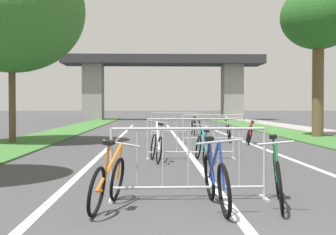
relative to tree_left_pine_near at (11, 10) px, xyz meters
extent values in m
cube|color=#386B2D|center=(0.50, 7.48, -4.84)|extent=(2.33, 52.52, 0.05)
cube|color=#386B2D|center=(11.90, 7.48, -4.84)|extent=(2.33, 52.52, 0.05)
cube|color=gray|center=(14.05, 7.48, -4.82)|extent=(1.97, 52.52, 0.08)
cube|color=silver|center=(6.20, 1.19, -4.86)|extent=(0.14, 30.38, 0.01)
cube|color=silver|center=(8.70, 1.19, -4.86)|extent=(0.14, 30.38, 0.01)
cube|color=silver|center=(3.71, 1.19, -4.86)|extent=(0.14, 30.38, 0.01)
cube|color=#2D2D30|center=(6.20, 29.40, 1.13)|extent=(19.99, 4.15, 0.86)
cube|color=gray|center=(-0.80, 29.40, -2.08)|extent=(1.94, 2.40, 5.56)
cube|color=gray|center=(13.20, 29.40, -2.08)|extent=(1.94, 2.40, 5.56)
cylinder|color=brown|center=(0.00, 0.00, -3.43)|extent=(0.25, 0.25, 2.86)
ellipsoid|color=#38702D|center=(0.00, 0.00, 0.00)|extent=(5.35, 5.35, 4.55)
cylinder|color=brown|center=(12.36, 2.76, -2.86)|extent=(0.49, 0.49, 4.01)
ellipsoid|color=#23561E|center=(12.36, 2.76, 0.37)|extent=(3.28, 3.28, 2.79)
cylinder|color=#ADADB2|center=(4.56, -10.50, -4.34)|extent=(0.04, 0.04, 1.05)
cube|color=#ADADB2|center=(4.56, -10.50, -4.85)|extent=(0.07, 0.44, 0.03)
cylinder|color=#ADADB2|center=(6.78, -10.47, -4.34)|extent=(0.04, 0.04, 1.05)
cube|color=#ADADB2|center=(6.78, -10.47, -4.85)|extent=(0.07, 0.44, 0.03)
cylinder|color=#ADADB2|center=(5.67, -10.49, -3.83)|extent=(2.22, 0.07, 0.04)
cylinder|color=#ADADB2|center=(5.67, -10.49, -4.68)|extent=(2.22, 0.07, 0.04)
cylinder|color=#ADADB2|center=(4.93, -10.50, -4.25)|extent=(0.02, 0.02, 0.87)
cylinder|color=#ADADB2|center=(5.30, -10.49, -4.25)|extent=(0.02, 0.02, 0.87)
cylinder|color=#ADADB2|center=(5.67, -10.49, -4.25)|extent=(0.02, 0.02, 0.87)
cylinder|color=#ADADB2|center=(6.04, -10.48, -4.25)|extent=(0.02, 0.02, 0.87)
cylinder|color=#ADADB2|center=(6.41, -10.47, -4.25)|extent=(0.02, 0.02, 0.87)
cylinder|color=#ADADB2|center=(5.03, -5.36, -4.34)|extent=(0.04, 0.04, 1.05)
cube|color=#ADADB2|center=(5.03, -5.36, -4.85)|extent=(0.08, 0.44, 0.03)
cylinder|color=#ADADB2|center=(7.25, -5.27, -4.34)|extent=(0.04, 0.04, 1.05)
cube|color=#ADADB2|center=(7.25, -5.27, -4.85)|extent=(0.08, 0.44, 0.03)
cylinder|color=#ADADB2|center=(6.14, -5.31, -3.83)|extent=(2.22, 0.13, 0.04)
cylinder|color=#ADADB2|center=(6.14, -5.31, -4.68)|extent=(2.22, 0.13, 0.04)
cylinder|color=#ADADB2|center=(5.40, -5.34, -4.25)|extent=(0.02, 0.02, 0.87)
cylinder|color=#ADADB2|center=(5.77, -5.33, -4.25)|extent=(0.02, 0.02, 0.87)
cylinder|color=#ADADB2|center=(6.14, -5.31, -4.25)|extent=(0.02, 0.02, 0.87)
cylinder|color=#ADADB2|center=(6.51, -5.30, -4.25)|extent=(0.02, 0.02, 0.87)
cylinder|color=#ADADB2|center=(6.88, -5.28, -4.25)|extent=(0.02, 0.02, 0.87)
cylinder|color=#ADADB2|center=(6.29, -0.10, -4.34)|extent=(0.04, 0.04, 1.05)
cube|color=#ADADB2|center=(6.29, -0.10, -4.85)|extent=(0.08, 0.44, 0.03)
cylinder|color=#ADADB2|center=(8.51, -0.18, -4.34)|extent=(0.04, 0.04, 1.05)
cube|color=#ADADB2|center=(8.51, -0.18, -4.85)|extent=(0.08, 0.44, 0.03)
cylinder|color=#ADADB2|center=(7.40, -0.14, -3.83)|extent=(2.22, 0.12, 0.04)
cylinder|color=#ADADB2|center=(7.40, -0.14, -4.68)|extent=(2.22, 0.12, 0.04)
cylinder|color=#ADADB2|center=(6.66, -0.11, -4.25)|extent=(0.02, 0.02, 0.87)
cylinder|color=#ADADB2|center=(7.03, -0.13, -4.25)|extent=(0.02, 0.02, 0.87)
cylinder|color=#ADADB2|center=(7.40, -0.14, -4.25)|extent=(0.02, 0.02, 0.87)
cylinder|color=#ADADB2|center=(7.77, -0.15, -4.25)|extent=(0.02, 0.02, 0.87)
cylinder|color=#ADADB2|center=(8.14, -0.17, -4.25)|extent=(0.02, 0.02, 0.87)
cylinder|color=#ADADB2|center=(5.11, 5.05, -4.34)|extent=(0.04, 0.04, 1.05)
cube|color=#ADADB2|center=(5.11, 5.05, -4.85)|extent=(0.07, 0.44, 0.03)
cylinder|color=#ADADB2|center=(7.33, 5.01, -4.34)|extent=(0.04, 0.04, 1.05)
cube|color=#ADADB2|center=(7.33, 5.01, -4.85)|extent=(0.07, 0.44, 0.03)
cylinder|color=#ADADB2|center=(6.22, 5.03, -3.83)|extent=(2.22, 0.08, 0.04)
cylinder|color=#ADADB2|center=(6.22, 5.03, -4.68)|extent=(2.22, 0.08, 0.04)
cylinder|color=#ADADB2|center=(5.48, 5.04, -4.25)|extent=(0.02, 0.02, 0.87)
cylinder|color=#ADADB2|center=(5.85, 5.04, -4.25)|extent=(0.02, 0.02, 0.87)
cylinder|color=#ADADB2|center=(6.22, 5.03, -4.25)|extent=(0.02, 0.02, 0.87)
cylinder|color=#ADADB2|center=(6.59, 5.03, -4.25)|extent=(0.02, 0.02, 0.87)
cylinder|color=#ADADB2|center=(6.96, 5.02, -4.25)|extent=(0.02, 0.02, 0.87)
torus|color=black|center=(6.40, -6.42, -4.56)|extent=(0.16, 0.61, 0.61)
torus|color=black|center=(6.33, -5.35, -4.56)|extent=(0.16, 0.61, 0.61)
cylinder|color=#197A7F|center=(6.40, -5.90, -4.27)|extent=(0.05, 1.04, 0.60)
cylinder|color=#197A7F|center=(6.41, -6.11, -4.35)|extent=(0.12, 0.12, 0.51)
cylinder|color=#197A7F|center=(6.38, -6.25, -4.58)|extent=(0.06, 0.35, 0.07)
cylinder|color=#197A7F|center=(6.37, -5.37, -4.27)|extent=(0.12, 0.09, 0.57)
cube|color=black|center=(6.44, -6.15, -4.09)|extent=(0.12, 0.25, 0.06)
cylinder|color=#99999E|center=(6.41, -5.39, -3.99)|extent=(0.43, 0.06, 0.09)
torus|color=black|center=(8.57, -1.14, -4.53)|extent=(0.28, 0.68, 0.66)
torus|color=black|center=(8.71, -0.12, -4.53)|extent=(0.28, 0.68, 0.66)
cylinder|color=red|center=(8.69, -0.66, -4.27)|extent=(0.30, 0.99, 0.56)
cylinder|color=red|center=(8.65, -0.86, -4.32)|extent=(0.15, 0.14, 0.53)
cylinder|color=red|center=(8.58, -0.98, -4.55)|extent=(0.07, 0.34, 0.08)
cylinder|color=red|center=(8.77, -0.15, -4.27)|extent=(0.15, 0.11, 0.53)
cube|color=black|center=(8.71, -0.90, -4.06)|extent=(0.14, 0.25, 0.07)
cylinder|color=#99999E|center=(8.82, -0.18, -4.01)|extent=(0.52, 0.10, 0.14)
torus|color=black|center=(5.31, -6.35, -4.53)|extent=(0.21, 0.67, 0.65)
torus|color=black|center=(5.17, -5.39, -4.53)|extent=(0.21, 0.67, 0.65)
cylinder|color=silver|center=(5.28, -5.89, -4.21)|extent=(0.09, 0.95, 0.67)
cylinder|color=silver|center=(5.30, -6.07, -4.26)|extent=(0.14, 0.11, 0.65)
cylinder|color=silver|center=(5.28, -6.20, -4.56)|extent=(0.08, 0.32, 0.08)
cylinder|color=silver|center=(5.22, -5.41, -4.21)|extent=(0.13, 0.08, 0.64)
cube|color=black|center=(5.35, -6.10, -3.94)|extent=(0.14, 0.25, 0.06)
cylinder|color=#99999E|center=(5.26, -5.42, -3.89)|extent=(0.51, 0.10, 0.09)
torus|color=black|center=(4.48, -11.51, -4.55)|extent=(0.25, 0.64, 0.63)
torus|color=black|center=(4.65, -10.51, -4.55)|extent=(0.25, 0.64, 0.63)
cylinder|color=orange|center=(4.60, -11.04, -4.29)|extent=(0.29, 0.96, 0.55)
cylinder|color=orange|center=(4.57, -11.23, -4.28)|extent=(0.13, 0.14, 0.63)
cylinder|color=orange|center=(4.50, -11.35, -4.57)|extent=(0.08, 0.33, 0.07)
cylinder|color=orange|center=(4.68, -10.55, -4.29)|extent=(0.11, 0.11, 0.52)
cube|color=black|center=(4.61, -11.28, -3.97)|extent=(0.15, 0.25, 0.06)
cylinder|color=#99999E|center=(4.72, -10.58, -4.04)|extent=(0.54, 0.12, 0.11)
torus|color=black|center=(7.96, -0.11, -4.52)|extent=(0.30, 0.69, 0.67)
torus|color=black|center=(8.19, 0.96, -4.52)|extent=(0.30, 0.69, 0.67)
cylinder|color=#B7B7BC|center=(8.01, 0.41, -4.20)|extent=(0.14, 1.08, 0.68)
cylinder|color=#B7B7BC|center=(7.99, 0.20, -4.29)|extent=(0.17, 0.10, 0.57)
cylinder|color=#B7B7BC|center=(8.00, 0.06, -4.55)|extent=(0.11, 0.35, 0.08)
cylinder|color=#B7B7BC|center=(8.13, 0.95, -4.20)|extent=(0.17, 0.06, 0.65)
cube|color=black|center=(7.93, 0.17, -4.02)|extent=(0.16, 0.26, 0.07)
cylinder|color=#99999E|center=(8.06, 0.94, -3.88)|extent=(0.52, 0.14, 0.13)
torus|color=black|center=(6.98, -10.39, -4.52)|extent=(0.26, 0.68, 0.68)
torus|color=black|center=(6.74, -11.46, -4.52)|extent=(0.26, 0.68, 0.68)
cylinder|color=#1E7238|center=(6.84, -10.89, -4.25)|extent=(0.33, 1.03, 0.59)
cylinder|color=#1E7238|center=(6.88, -10.69, -4.26)|extent=(0.09, 0.14, 0.64)
cylinder|color=#1E7238|center=(6.94, -10.56, -4.55)|extent=(0.10, 0.35, 0.08)
cylinder|color=#1E7238|center=(6.72, -11.43, -4.25)|extent=(0.09, 0.11, 0.56)
cube|color=black|center=(6.86, -10.65, -3.94)|extent=(0.16, 0.26, 0.06)
cylinder|color=#99999E|center=(6.69, -11.40, -3.97)|extent=(0.45, 0.13, 0.07)
torus|color=black|center=(7.07, 4.00, -4.52)|extent=(0.14, 0.69, 0.69)
torus|color=black|center=(7.04, 4.98, -4.52)|extent=(0.14, 0.69, 0.69)
cylinder|color=black|center=(7.09, 4.47, -4.24)|extent=(0.07, 0.95, 0.58)
cylinder|color=black|center=(7.09, 4.28, -4.28)|extent=(0.12, 0.12, 0.59)
cylinder|color=black|center=(7.06, 4.16, -4.54)|extent=(0.04, 0.32, 0.08)
cylinder|color=black|center=(7.07, 4.96, -4.24)|extent=(0.11, 0.09, 0.55)
cube|color=black|center=(7.12, 4.25, -3.99)|extent=(0.11, 0.24, 0.06)
cylinder|color=#99999E|center=(7.10, 4.93, -3.97)|extent=(0.49, 0.04, 0.08)
torus|color=black|center=(7.46, 5.10, -4.51)|extent=(0.26, 0.72, 0.69)
torus|color=black|center=(7.58, 6.15, -4.51)|extent=(0.26, 0.72, 0.69)
cylinder|color=gold|center=(7.45, 5.60, -4.21)|extent=(0.06, 1.03, 0.63)
cylinder|color=gold|center=(7.44, 5.40, -4.24)|extent=(0.19, 0.11, 0.64)
cylinder|color=gold|center=(7.48, 5.26, -4.54)|extent=(0.08, 0.34, 0.08)
cylinder|color=gold|center=(7.51, 6.13, -4.21)|extent=(0.17, 0.07, 0.60)
cube|color=black|center=(7.37, 5.37, -3.93)|extent=(0.13, 0.25, 0.07)
cylinder|color=#99999E|center=(7.44, 6.11, -3.92)|extent=(0.48, 0.08, 0.13)
torus|color=black|center=(5.97, -10.52, -4.52)|extent=(0.14, 0.68, 0.68)
torus|color=black|center=(6.02, -11.60, -4.52)|extent=(0.14, 0.68, 0.68)
cylinder|color=#1E389E|center=(5.97, -11.03, -4.23)|extent=(0.05, 1.05, 0.62)
cylinder|color=#1E389E|center=(5.96, -10.82, -4.26)|extent=(0.11, 0.12, 0.63)
cylinder|color=#1E389E|center=(5.98, -10.69, -4.55)|extent=(0.05, 0.35, 0.08)
cylinder|color=#1E389E|center=(5.99, -11.57, -4.23)|extent=(0.10, 0.09, 0.59)
cube|color=black|center=(5.93, -10.79, -3.95)|extent=(0.11, 0.24, 0.06)
cylinder|color=#99999E|center=(5.97, -11.55, -3.94)|extent=(0.56, 0.05, 0.08)
camera|label=1|loc=(5.16, -17.11, -3.51)|focal=49.34mm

